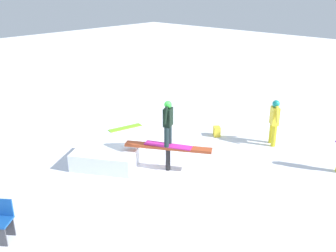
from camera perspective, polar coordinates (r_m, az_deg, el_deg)
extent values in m
plane|color=white|center=(10.90, 0.00, -6.67)|extent=(60.00, 60.00, 0.00)
cylinder|color=black|center=(10.75, 0.00, -5.07)|extent=(0.14, 0.14, 0.68)
cube|color=#A53F1E|center=(10.59, 0.00, -3.23)|extent=(2.29, 1.50, 0.08)
cube|color=white|center=(11.28, -9.21, -4.52)|extent=(2.31, 2.20, 0.51)
cube|color=#CF2396|center=(10.56, 0.00, -2.96)|extent=(1.35, 0.82, 0.03)
cylinder|color=#1A2B2C|center=(10.33, -0.22, -1.69)|extent=(0.14, 0.14, 0.58)
cylinder|color=#1A2B2C|center=(10.56, 0.21, -1.18)|extent=(0.14, 0.14, 0.58)
cube|color=black|center=(10.25, 0.00, 1.37)|extent=(0.32, 0.38, 0.51)
cylinder|color=black|center=(10.03, -0.36, 1.61)|extent=(0.19, 0.28, 0.46)
cylinder|color=black|center=(10.39, 0.35, 2.33)|extent=(0.19, 0.28, 0.46)
sphere|color=green|center=(10.13, 0.00, 3.28)|extent=(0.21, 0.21, 0.21)
cylinder|color=yellow|center=(13.00, 15.49, -0.99)|extent=(0.15, 0.15, 0.72)
cylinder|color=yellow|center=(12.74, 15.83, -1.47)|extent=(0.15, 0.15, 0.72)
cube|color=yellow|center=(12.64, 15.95, 1.51)|extent=(0.41, 0.42, 0.59)
cylinder|color=yellow|center=(12.81, 15.73, 2.41)|extent=(0.24, 0.24, 0.53)
cylinder|color=yellow|center=(12.40, 16.30, 1.73)|extent=(0.24, 0.24, 0.53)
sphere|color=teal|center=(12.52, 16.13, 3.27)|extent=(0.23, 0.23, 0.23)
cube|color=#86D426|center=(13.99, -6.52, -0.27)|extent=(0.58, 1.31, 0.02)
cube|color=#3F3F44|center=(8.95, -23.51, -13.82)|extent=(0.33, 0.26, 0.44)
cube|color=#164DA0|center=(8.69, -24.29, -13.16)|extent=(0.62, 0.62, 0.04)
cube|color=#164DA0|center=(8.72, -23.89, -11.25)|extent=(0.37, 0.30, 0.40)
cube|color=yellow|center=(13.25, 7.44, -0.82)|extent=(0.37, 0.37, 0.34)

